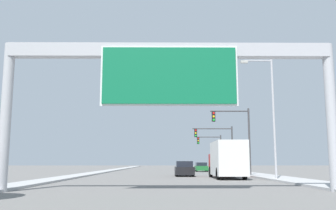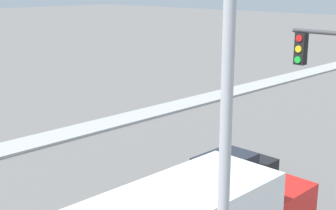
{
  "view_description": "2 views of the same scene",
  "coord_description": "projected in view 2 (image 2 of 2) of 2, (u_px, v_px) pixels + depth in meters",
  "views": [
    {
      "loc": [
        -0.19,
        -0.67,
        1.46
      ],
      "look_at": [
        0.0,
        26.35,
        5.57
      ],
      "focal_mm": 40.0,
      "sensor_mm": 36.0,
      "label": 1
    },
    {
      "loc": [
        12.61,
        24.21,
        8.14
      ],
      "look_at": [
        -0.62,
        37.29,
        3.35
      ],
      "focal_mm": 50.0,
      "sensor_mm": 36.0,
      "label": 2
    }
  ],
  "objects": [
    {
      "name": "median_strip_left",
      "position": [
        284.0,
        79.0,
        41.26
      ],
      "size": [
        2.0,
        120.0,
        0.15
      ],
      "color": "#A9A9A9",
      "rests_on": "ground"
    },
    {
      "name": "car_far_left",
      "position": [
        227.0,
        174.0,
        18.95
      ],
      "size": [
        1.86,
        4.63,
        1.53
      ],
      "color": "black",
      "rests_on": "ground"
    },
    {
      "name": "street_lamp_right",
      "position": [
        210.0,
        147.0,
        7.05
      ],
      "size": [
        2.66,
        0.28,
        9.9
      ],
      "color": "#B2B2B7",
      "rests_on": "ground"
    }
  ]
}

